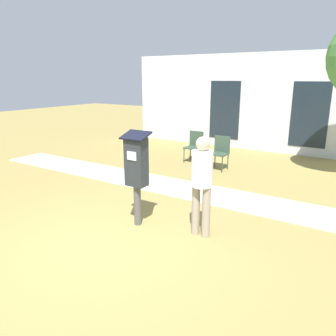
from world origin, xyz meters
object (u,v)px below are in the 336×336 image
object	(u,v)px
outdoor_chair_left	(195,144)
parking_meter	(136,167)
outdoor_chair_middle	(220,150)
person_standing	(202,179)

from	to	relation	value
outdoor_chair_left	parking_meter	bearing A→B (deg)	-50.44
outdoor_chair_middle	outdoor_chair_left	bearing A→B (deg)	157.99
person_standing	parking_meter	bearing A→B (deg)	173.83
person_standing	outdoor_chair_left	xyz separation A→B (m)	(-2.30, 4.10, -0.40)
parking_meter	person_standing	world-z (taller)	parking_meter
parking_meter	person_standing	xyz separation A→B (m)	(1.08, 0.22, -0.09)
outdoor_chair_left	outdoor_chair_middle	distance (m)	1.03
person_standing	outdoor_chair_middle	distance (m)	4.00
parking_meter	outdoor_chair_middle	size ratio (longest dim) A/B	1.77
person_standing	outdoor_chair_middle	size ratio (longest dim) A/B	1.76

